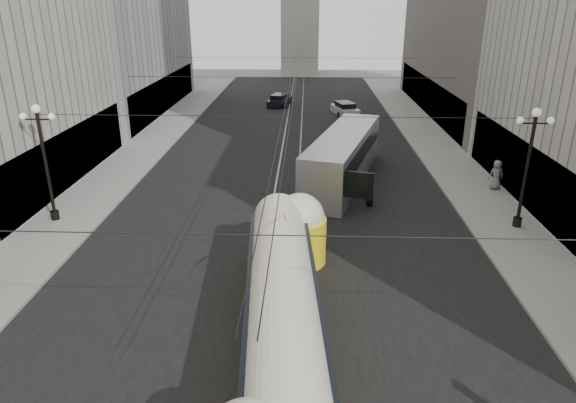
{
  "coord_description": "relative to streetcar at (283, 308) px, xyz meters",
  "views": [
    {
      "loc": [
        1.23,
        -7.59,
        11.49
      ],
      "look_at": [
        0.51,
        12.11,
        3.71
      ],
      "focal_mm": 32.0,
      "sensor_mm": 36.0,
      "label": 1
    }
  ],
  "objects": [
    {
      "name": "lamppost_right_mid",
      "position": [
        12.1,
        10.65,
        2.08
      ],
      "size": [
        1.86,
        0.44,
        6.37
      ],
      "color": "black",
      "rests_on": "sidewalk_right"
    },
    {
      "name": "rail_left",
      "position": [
        -1.25,
        25.15,
        -1.67
      ],
      "size": [
        0.12,
        85.0,
        0.04
      ],
      "primitive_type": "cube",
      "color": "gray",
      "rests_on": "ground"
    },
    {
      "name": "pedestrian_sidewalk_right",
      "position": [
        12.87,
        16.51,
        -0.57
      ],
      "size": [
        0.98,
        0.65,
        1.9
      ],
      "primitive_type": "imported",
      "rotation": [
        0.0,
        0.0,
        3.24
      ],
      "color": "slate",
      "rests_on": "sidewalk_right"
    },
    {
      "name": "streetcar",
      "position": [
        0.0,
        0.0,
        0.0
      ],
      "size": [
        3.43,
        15.6,
        3.41
      ],
      "color": "yellow",
      "rests_on": "ground"
    },
    {
      "name": "rail_right",
      "position": [
        0.25,
        25.15,
        -1.67
      ],
      "size": [
        0.12,
        85.0,
        0.04
      ],
      "primitive_type": "cube",
      "color": "gray",
      "rests_on": "ground"
    },
    {
      "name": "sidewalk_left",
      "position": [
        -12.5,
        28.65,
        -1.59
      ],
      "size": [
        4.0,
        72.0,
        0.15
      ],
      "primitive_type": "cube",
      "color": "gray",
      "rests_on": "ground"
    },
    {
      "name": "catenary",
      "position": [
        -0.38,
        24.14,
        4.21
      ],
      "size": [
        25.0,
        72.0,
        0.23
      ],
      "color": "black",
      "rests_on": "ground"
    },
    {
      "name": "sedan_white_far",
      "position": [
        4.82,
        39.62,
        -1.05
      ],
      "size": [
        2.95,
        4.65,
        1.36
      ],
      "color": "silver",
      "rests_on": "ground"
    },
    {
      "name": "sidewalk_right",
      "position": [
        11.5,
        28.65,
        -1.59
      ],
      "size": [
        4.0,
        72.0,
        0.15
      ],
      "primitive_type": "cube",
      "color": "gray",
      "rests_on": "ground"
    },
    {
      "name": "lamppost_left_mid",
      "position": [
        -13.1,
        10.65,
        2.08
      ],
      "size": [
        1.86,
        0.44,
        6.37
      ],
      "color": "black",
      "rests_on": "sidewalk_left"
    },
    {
      "name": "sedan_dark_far",
      "position": [
        -2.42,
        44.43,
        -1.06
      ],
      "size": [
        2.75,
        4.54,
        1.34
      ],
      "color": "black",
      "rests_on": "ground"
    },
    {
      "name": "road",
      "position": [
        -0.5,
        25.15,
        -1.67
      ],
      "size": [
        20.0,
        85.0,
        0.02
      ],
      "primitive_type": "cube",
      "color": "black",
      "rests_on": "ground"
    },
    {
      "name": "city_bus",
      "position": [
        3.21,
        18.06,
        0.14
      ],
      "size": [
        6.11,
        13.4,
        3.29
      ],
      "color": "#ABADB0",
      "rests_on": "ground"
    }
  ]
}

